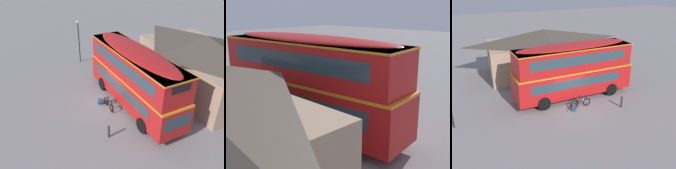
{
  "view_description": "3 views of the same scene",
  "coord_description": "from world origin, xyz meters",
  "views": [
    {
      "loc": [
        14.75,
        -6.4,
        10.93
      ],
      "look_at": [
        0.84,
        -0.34,
        2.21
      ],
      "focal_mm": 37.54,
      "sensor_mm": 36.0,
      "label": 1
    },
    {
      "loc": [
        -9.48,
        10.89,
        6.11
      ],
      "look_at": [
        0.52,
        -0.21,
        2.09
      ],
      "focal_mm": 46.94,
      "sensor_mm": 36.0,
      "label": 2
    },
    {
      "loc": [
        -7.53,
        -17.17,
        9.89
      ],
      "look_at": [
        -0.51,
        0.14,
        1.9
      ],
      "focal_mm": 40.88,
      "sensor_mm": 36.0,
      "label": 3
    }
  ],
  "objects": [
    {
      "name": "kerb_bollard",
      "position": [
        3.73,
        -1.84,
        0.5
      ],
      "size": [
        0.16,
        0.16,
        0.97
      ],
      "color": "#333338",
      "rests_on": "ground"
    },
    {
      "name": "touring_bicycle",
      "position": [
        0.61,
        -0.57,
        0.37
      ],
      "size": [
        1.75,
        0.48,
        1.02
      ],
      "color": "black",
      "rests_on": "ground"
    },
    {
      "name": "water_bottle_green_metal",
      "position": [
        -0.6,
        -0.94,
        0.11
      ],
      "size": [
        0.07,
        0.07,
        0.24
      ],
      "color": "green",
      "rests_on": "ground"
    },
    {
      "name": "double_decker_bus",
      "position": [
        0.89,
        1.46,
        2.64
      ],
      "size": [
        10.5,
        3.14,
        4.79
      ],
      "color": "black",
      "rests_on": "ground"
    },
    {
      "name": "street_lamp",
      "position": [
        -8.97,
        0.02,
        2.86
      ],
      "size": [
        0.28,
        0.28,
        4.62
      ],
      "color": "black",
      "rests_on": "ground"
    },
    {
      "name": "pub_building",
      "position": [
        0.51,
        8.43,
        2.41
      ],
      "size": [
        12.31,
        7.43,
        4.74
      ],
      "color": "tan",
      "rests_on": "ground"
    },
    {
      "name": "ground_plane",
      "position": [
        0.0,
        0.0,
        0.0
      ],
      "size": [
        120.0,
        120.0,
        0.0
      ],
      "primitive_type": "plane",
      "color": "gray"
    },
    {
      "name": "backpack_on_ground",
      "position": [
        -0.13,
        -0.98,
        0.29
      ],
      "size": [
        0.38,
        0.4,
        0.56
      ],
      "color": "#2D4C7A",
      "rests_on": "ground"
    }
  ]
}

